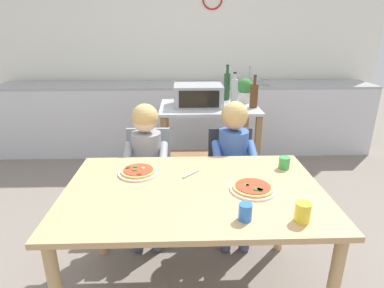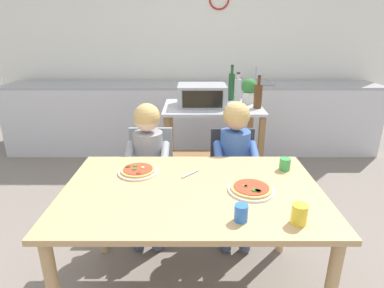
{
  "view_description": "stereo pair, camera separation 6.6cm",
  "coord_description": "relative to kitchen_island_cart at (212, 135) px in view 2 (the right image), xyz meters",
  "views": [
    {
      "loc": [
        -0.06,
        -1.55,
        1.57
      ],
      "look_at": [
        0.0,
        0.3,
        0.88
      ],
      "focal_mm": 29.68,
      "sensor_mm": 36.0,
      "label": 1
    },
    {
      "loc": [
        0.0,
        -1.55,
        1.57
      ],
      "look_at": [
        0.0,
        0.3,
        0.88
      ],
      "focal_mm": 29.68,
      "sensor_mm": 36.0,
      "label": 2
    }
  ],
  "objects": [
    {
      "name": "serving_spoon",
      "position": [
        -0.21,
        -1.19,
        0.16
      ],
      "size": [
        0.1,
        0.11,
        0.01
      ],
      "primitive_type": "cylinder",
      "rotation": [
        0.0,
        1.57,
        0.81
      ],
      "color": "#B7BABF",
      "rests_on": "dining_table"
    },
    {
      "name": "pizza_plate_cream",
      "position": [
        -0.52,
        -1.17,
        0.17
      ],
      "size": [
        0.24,
        0.24,
        0.03
      ],
      "color": "beige",
      "rests_on": "dining_table"
    },
    {
      "name": "back_wall_tiled",
      "position": [
        -0.2,
        1.54,
        0.77
      ],
      "size": [
        5.26,
        0.14,
        2.7
      ],
      "color": "white",
      "rests_on": "ground"
    },
    {
      "name": "drinking_cup_green",
      "position": [
        0.38,
        -1.12,
        0.19
      ],
      "size": [
        0.07,
        0.07,
        0.08
      ],
      "primitive_type": "cylinder",
      "color": "green",
      "rests_on": "dining_table"
    },
    {
      "name": "dining_chair_right",
      "position": [
        0.12,
        -0.65,
        -0.1
      ],
      "size": [
        0.36,
        0.36,
        0.81
      ],
      "color": "#333338",
      "rests_on": "ground"
    },
    {
      "name": "drinking_cup_blue",
      "position": [
        0.03,
        -1.68,
        0.19
      ],
      "size": [
        0.06,
        0.06,
        0.08
      ],
      "primitive_type": "cylinder",
      "color": "blue",
      "rests_on": "dining_table"
    },
    {
      "name": "kitchen_island_cart",
      "position": [
        0.0,
        0.0,
        0.0
      ],
      "size": [
        0.92,
        0.62,
        0.87
      ],
      "color": "#B7BABF",
      "rests_on": "ground"
    },
    {
      "name": "dining_chair_left",
      "position": [
        -0.52,
        -0.63,
        -0.1
      ],
      "size": [
        0.36,
        0.36,
        0.81
      ],
      "color": "gray",
      "rests_on": "ground"
    },
    {
      "name": "kitchen_counter",
      "position": [
        -0.19,
        1.13,
        -0.13
      ],
      "size": [
        4.73,
        0.6,
        1.09
      ],
      "color": "silver",
      "rests_on": "ground"
    },
    {
      "name": "drinking_cup_yellow",
      "position": [
        0.29,
        -1.7,
        0.2
      ],
      "size": [
        0.07,
        0.07,
        0.09
      ],
      "primitive_type": "cylinder",
      "color": "yellow",
      "rests_on": "dining_table"
    },
    {
      "name": "bottle_slim_sauce",
      "position": [
        0.19,
        -0.25,
        0.44
      ],
      "size": [
        0.06,
        0.06,
        0.34
      ],
      "color": "#ADB7B2",
      "rests_on": "kitchen_island_cart"
    },
    {
      "name": "bottle_dark_olive_oil",
      "position": [
        0.2,
        0.26,
        0.43
      ],
      "size": [
        0.06,
        0.06,
        0.35
      ],
      "color": "#1E4723",
      "rests_on": "kitchen_island_cart"
    },
    {
      "name": "toaster_oven",
      "position": [
        -0.1,
        0.0,
        0.39
      ],
      "size": [
        0.44,
        0.35,
        0.2
      ],
      "color": "#999BA0",
      "rests_on": "kitchen_island_cart"
    },
    {
      "name": "pizza_plate_white",
      "position": [
        0.12,
        -1.4,
        0.17
      ],
      "size": [
        0.25,
        0.25,
        0.03
      ],
      "color": "white",
      "rests_on": "dining_table"
    },
    {
      "name": "child_in_blue_striped_shirt",
      "position": [
        0.12,
        -0.77,
        0.1
      ],
      "size": [
        0.32,
        0.42,
        1.05
      ],
      "color": "#424C6B",
      "rests_on": "ground"
    },
    {
      "name": "potted_herb_plant",
      "position": [
        0.36,
        0.14,
        0.42
      ],
      "size": [
        0.15,
        0.15,
        0.24
      ],
      "color": "beige",
      "rests_on": "kitchen_island_cart"
    },
    {
      "name": "bottle_brown_beer",
      "position": [
        0.4,
        -0.07,
        0.4
      ],
      "size": [
        0.07,
        0.07,
        0.3
      ],
      "color": "#4C2D14",
      "rests_on": "kitchen_island_cart"
    },
    {
      "name": "ground_plane",
      "position": [
        -0.2,
        -0.23,
        -0.58
      ],
      "size": [
        11.38,
        11.38,
        0.0
      ],
      "primitive_type": "plane",
      "color": "slate"
    },
    {
      "name": "dining_table",
      "position": [
        -0.2,
        -1.37,
        0.06
      ],
      "size": [
        1.42,
        0.91,
        0.73
      ],
      "color": "tan",
      "rests_on": "ground"
    },
    {
      "name": "child_in_grey_shirt",
      "position": [
        -0.52,
        -0.75,
        0.09
      ],
      "size": [
        0.32,
        0.42,
        1.03
      ],
      "color": "#424C6B",
      "rests_on": "ground"
    }
  ]
}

